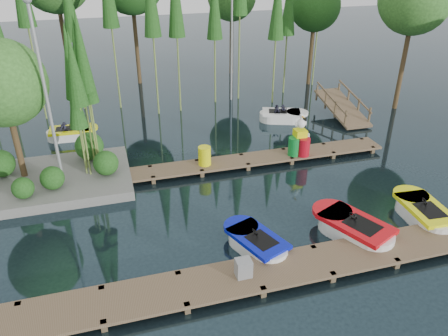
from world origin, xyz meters
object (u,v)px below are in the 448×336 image
object	(u,v)px
island	(29,109)
boat_red	(353,229)
boat_yellow_far	(71,133)
drum_cluster	(300,142)
utility_cabinet	(244,268)
boat_blue	(256,243)
yellow_barrel	(205,156)

from	to	relation	value
island	boat_red	xyz separation A→B (m)	(10.15, -6.68, -2.89)
boat_yellow_far	drum_cluster	xyz separation A→B (m)	(9.88, -5.32, 0.59)
island	utility_cabinet	xyz separation A→B (m)	(5.93, -7.79, -2.61)
boat_yellow_far	utility_cabinet	xyz separation A→B (m)	(4.96, -12.17, 0.31)
island	drum_cluster	bearing A→B (deg)	-4.96
drum_cluster	boat_blue	bearing A→B (deg)	-126.26
island	yellow_barrel	xyz separation A→B (m)	(6.52, -0.79, -2.48)
island	yellow_barrel	world-z (taller)	island
utility_cabinet	drum_cluster	distance (m)	8.44
boat_red	drum_cluster	xyz separation A→B (m)	(0.70, 5.74, 0.56)
island	drum_cluster	world-z (taller)	island
boat_yellow_far	utility_cabinet	bearing A→B (deg)	-45.07
island	yellow_barrel	distance (m)	7.02
boat_yellow_far	drum_cluster	world-z (taller)	drum_cluster
boat_blue	yellow_barrel	xyz separation A→B (m)	(-0.28, 5.66, 0.46)
drum_cluster	yellow_barrel	bearing A→B (deg)	178.01
boat_yellow_far	utility_cabinet	distance (m)	13.14
boat_red	utility_cabinet	size ratio (longest dim) A/B	5.96
island	boat_blue	world-z (taller)	island
yellow_barrel	boat_red	bearing A→B (deg)	-58.40
boat_red	boat_yellow_far	size ratio (longest dim) A/B	1.30
island	boat_red	distance (m)	12.49
boat_blue	utility_cabinet	world-z (taller)	utility_cabinet
utility_cabinet	boat_blue	bearing A→B (deg)	56.83
boat_blue	yellow_barrel	bearing A→B (deg)	71.72
yellow_barrel	drum_cluster	xyz separation A→B (m)	(4.32, -0.15, 0.15)
boat_yellow_far	yellow_barrel	distance (m)	7.60
yellow_barrel	drum_cluster	world-z (taller)	drum_cluster
island	boat_yellow_far	bearing A→B (deg)	77.51
island	yellow_barrel	size ratio (longest dim) A/B	8.37
island	utility_cabinet	size ratio (longest dim) A/B	12.34
drum_cluster	utility_cabinet	bearing A→B (deg)	-125.68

